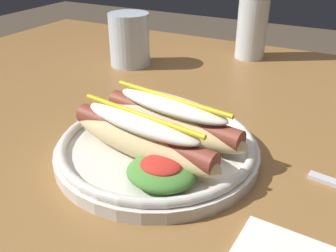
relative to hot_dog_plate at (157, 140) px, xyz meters
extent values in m
cube|color=olive|center=(0.03, 0.15, -0.04)|extent=(1.40, 0.87, 0.04)
cylinder|color=olive|center=(-0.58, 0.49, -0.41)|extent=(0.06, 0.06, 0.70)
cylinder|color=silver|center=(0.00, 0.00, -0.02)|extent=(0.26, 0.26, 0.02)
torus|color=silver|center=(0.00, 0.00, -0.01)|extent=(0.25, 0.25, 0.01)
ellipsoid|color=#E0C184|center=(-0.01, -0.03, 0.01)|extent=(0.23, 0.08, 0.04)
cylinder|color=brown|center=(-0.01, -0.03, 0.02)|extent=(0.21, 0.06, 0.03)
ellipsoid|color=silver|center=(-0.01, -0.03, 0.04)|extent=(0.17, 0.07, 0.02)
cylinder|color=yellow|center=(-0.01, -0.03, 0.05)|extent=(0.18, 0.03, 0.01)
ellipsoid|color=#E0C184|center=(0.00, 0.03, 0.01)|extent=(0.23, 0.08, 0.04)
cylinder|color=brown|center=(0.00, 0.03, 0.02)|extent=(0.21, 0.06, 0.03)
ellipsoid|color=silver|center=(0.00, 0.03, 0.04)|extent=(0.17, 0.07, 0.02)
cylinder|color=yellow|center=(0.00, 0.03, 0.05)|extent=(0.18, 0.03, 0.01)
ellipsoid|color=#4C8C38|center=(0.04, -0.06, 0.00)|extent=(0.08, 0.07, 0.02)
ellipsoid|color=red|center=(0.04, -0.06, 0.01)|extent=(0.05, 0.04, 0.01)
cylinder|color=silver|center=(-0.24, 0.30, 0.03)|extent=(0.09, 0.09, 0.11)
cylinder|color=silver|center=(-0.02, 0.47, 0.06)|extent=(0.07, 0.07, 0.17)
camera|label=1|loc=(0.21, -0.36, 0.24)|focal=40.07mm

